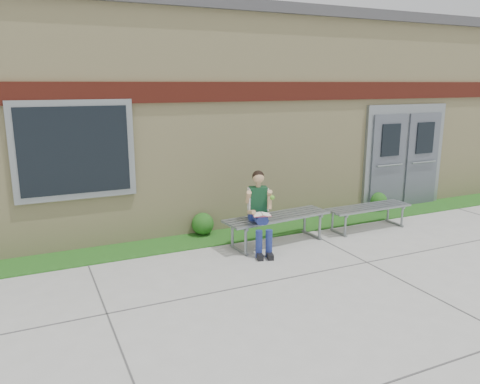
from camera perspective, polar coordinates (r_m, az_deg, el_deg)
name	(u,v)px	position (r m, az deg, el deg)	size (l,w,h in m)	color
ground	(334,286)	(6.76, 11.33, -11.17)	(80.00, 80.00, 0.00)	#9E9E99
grass_strip	(251,233)	(8.83, 1.36, -4.96)	(16.00, 0.80, 0.02)	#154F16
school_building	(190,111)	(11.55, -6.14, 9.83)	(16.20, 6.22, 4.20)	beige
bench_left	(277,222)	(8.19, 4.57, -3.66)	(2.00, 0.74, 0.51)	gray
bench_right	(368,212)	(9.32, 15.36, -2.31)	(1.74, 0.51, 0.45)	gray
girl	(260,209)	(7.73, 2.42, -2.08)	(0.50, 0.80, 1.35)	navy
shrub_mid	(203,224)	(8.66, -4.57, -3.88)	(0.41, 0.41, 0.41)	#154F16
shrub_east	(378,201)	(10.74, 16.47, -1.07)	(0.39, 0.39, 0.39)	#154F16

